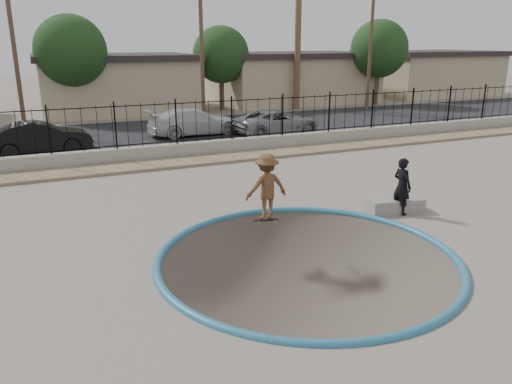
{
  "coord_description": "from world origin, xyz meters",
  "views": [
    {
      "loc": [
        -5.33,
        -10.19,
        4.83
      ],
      "look_at": [
        0.03,
        2.0,
        0.77
      ],
      "focal_mm": 35.0,
      "sensor_mm": 36.0,
      "label": 1
    }
  ],
  "objects": [
    {
      "name": "house_east",
      "position": [
        14.0,
        26.5,
        1.97
      ],
      "size": [
        12.6,
        8.6,
        3.9
      ],
      "color": "tan",
      "rests_on": "ground"
    },
    {
      "name": "utility_pole_mid",
      "position": [
        4.0,
        19.0,
        4.96
      ],
      "size": [
        1.7,
        0.24,
        9.5
      ],
      "color": "#473323",
      "rests_on": "ground"
    },
    {
      "name": "utility_pole_left",
      "position": [
        -6.0,
        19.0,
        4.7
      ],
      "size": [
        1.7,
        0.24,
        9.0
      ],
      "color": "#473323",
      "rests_on": "ground"
    },
    {
      "name": "retaining_wall",
      "position": [
        0.0,
        10.3,
        0.3
      ],
      "size": [
        42.0,
        0.45,
        0.6
      ],
      "primitive_type": "cube",
      "color": "gray",
      "rests_on": "ground"
    },
    {
      "name": "bowl_pit",
      "position": [
        0.0,
        -1.0,
        0.0
      ],
      "size": [
        6.84,
        6.84,
        1.8
      ],
      "primitive_type": null,
      "color": "#51453E",
      "rests_on": "ground"
    },
    {
      "name": "car_d",
      "position": [
        6.28,
        13.4,
        0.68
      ],
      "size": [
        4.86,
        2.62,
        1.3
      ],
      "primitive_type": "imported",
      "rotation": [
        0.0,
        0.0,
        1.67
      ],
      "color": "gray",
      "rests_on": "street"
    },
    {
      "name": "utility_pole_right",
      "position": [
        16.0,
        19.0,
        4.7
      ],
      "size": [
        1.7,
        0.24,
        9.0
      ],
      "color": "#473323",
      "rests_on": "ground"
    },
    {
      "name": "coping_ring",
      "position": [
        0.0,
        -1.0,
        0.0
      ],
      "size": [
        7.04,
        7.04,
        0.2
      ],
      "primitive_type": "torus",
      "color": "teal",
      "rests_on": "ground"
    },
    {
      "name": "house_center",
      "position": [
        0.0,
        26.5,
        1.97
      ],
      "size": [
        10.6,
        8.6,
        3.9
      ],
      "color": "tan",
      "rests_on": "ground"
    },
    {
      "name": "street",
      "position": [
        0.0,
        17.0,
        0.02
      ],
      "size": [
        90.0,
        8.0,
        0.04
      ],
      "primitive_type": "cube",
      "color": "black",
      "rests_on": "ground"
    },
    {
      "name": "skateboard",
      "position": [
        0.16,
        1.6,
        0.05
      ],
      "size": [
        0.73,
        0.34,
        0.06
      ],
      "rotation": [
        0.0,
        0.0,
        -0.24
      ],
      "color": "black",
      "rests_on": "ground"
    },
    {
      "name": "car_b",
      "position": [
        -5.33,
        13.4,
        0.74
      ],
      "size": [
        4.36,
        1.8,
        1.4
      ],
      "primitive_type": "imported",
      "rotation": [
        0.0,
        0.0,
        1.65
      ],
      "color": "black",
      "rests_on": "street"
    },
    {
      "name": "skater",
      "position": [
        0.16,
        1.6,
        0.91
      ],
      "size": [
        1.19,
        0.69,
        1.83
      ],
      "primitive_type": "imported",
      "rotation": [
        0.0,
        0.0,
        3.13
      ],
      "color": "brown",
      "rests_on": "ground"
    },
    {
      "name": "palm_right",
      "position": [
        12.0,
        22.0,
        7.33
      ],
      "size": [
        2.3,
        2.3,
        10.3
      ],
      "color": "brown",
      "rests_on": "ground"
    },
    {
      "name": "street_tree_mid",
      "position": [
        7.0,
        24.0,
        3.84
      ],
      "size": [
        3.96,
        3.96,
        5.83
      ],
      "color": "#473323",
      "rests_on": "ground"
    },
    {
      "name": "fence",
      "position": [
        0.0,
        10.3,
        1.5
      ],
      "size": [
        40.0,
        0.04,
        1.8
      ],
      "color": "black",
      "rests_on": "retaining_wall"
    },
    {
      "name": "car_c",
      "position": [
        2.17,
        15.0,
        0.74
      ],
      "size": [
        4.93,
        2.21,
        1.4
      ],
      "primitive_type": "imported",
      "rotation": [
        0.0,
        0.0,
        1.62
      ],
      "color": "silver",
      "rests_on": "street"
    },
    {
      "name": "house_east_far",
      "position": [
        28.0,
        26.5,
        1.97
      ],
      "size": [
        11.6,
        8.6,
        3.9
      ],
      "color": "tan",
      "rests_on": "ground"
    },
    {
      "name": "videographer",
      "position": [
        4.0,
        0.65,
        0.83
      ],
      "size": [
        0.48,
        0.66,
        1.66
      ],
      "primitive_type": "imported",
      "rotation": [
        0.0,
        0.0,
        1.72
      ],
      "color": "black",
      "rests_on": "ground"
    },
    {
      "name": "concrete_ledge",
      "position": [
        4.0,
        0.89,
        0.2
      ],
      "size": [
        1.71,
        1.0,
        0.4
      ],
      "primitive_type": "cube",
      "rotation": [
        0.0,
        0.0,
        -0.19
      ],
      "color": "gray",
      "rests_on": "ground"
    },
    {
      "name": "ground",
      "position": [
        0.0,
        12.0,
        -1.1
      ],
      "size": [
        120.0,
        120.0,
        2.2
      ],
      "primitive_type": "cube",
      "color": "slate",
      "rests_on": "ground"
    },
    {
      "name": "street_tree_left",
      "position": [
        -3.0,
        23.0,
        4.19
      ],
      "size": [
        4.32,
        4.32,
        6.36
      ],
      "color": "#473323",
      "rests_on": "ground"
    },
    {
      "name": "rock_strip",
      "position": [
        0.0,
        9.2,
        0.06
      ],
      "size": [
        42.0,
        1.6,
        0.11
      ],
      "primitive_type": "cube",
      "color": "#9B8A65",
      "rests_on": "ground"
    },
    {
      "name": "street_tree_right",
      "position": [
        19.0,
        22.0,
        4.19
      ],
      "size": [
        4.32,
        4.32,
        6.36
      ],
      "color": "#473323",
      "rests_on": "ground"
    }
  ]
}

